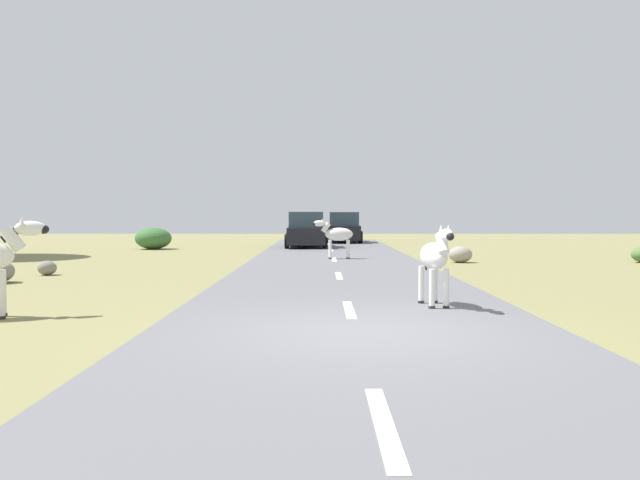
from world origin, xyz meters
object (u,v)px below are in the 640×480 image
at_px(car_0, 308,231).
at_px(bush_0, 156,238).
at_px(car_1, 347,228).
at_px(zebra_0, 438,257).
at_px(rock_1, 0,271).
at_px(zebra_1, 339,235).
at_px(rock_2, 463,254).
at_px(rock_0, 50,268).

height_order(car_0, bush_0, car_0).
bearing_deg(car_1, zebra_0, -87.23).
bearing_deg(car_1, rock_1, -112.42).
bearing_deg(zebra_1, bush_0, 47.04).
height_order(car_0, rock_2, car_0).
bearing_deg(car_0, rock_2, -60.70).
height_order(rock_0, rock_2, rock_2).
bearing_deg(bush_0, car_0, 7.75).
xyz_separation_m(bush_0, rock_0, (0.42, -12.94, -0.32)).
bearing_deg(car_1, zebra_1, -92.02).
distance_m(zebra_0, car_0, 20.42).
bearing_deg(car_0, zebra_1, -82.35).
bearing_deg(bush_0, zebra_1, -39.73).
distance_m(zebra_0, zebra_1, 12.18).
bearing_deg(car_0, car_1, 66.99).
bearing_deg(zebra_1, zebra_0, -176.45).
distance_m(car_0, rock_2, 10.93).
xyz_separation_m(zebra_0, rock_2, (2.84, 10.86, -0.64)).
height_order(bush_0, rock_2, bush_0).
distance_m(zebra_0, car_1, 25.56).
distance_m(zebra_0, bush_0, 21.71).
bearing_deg(car_0, bush_0, -173.79).
height_order(car_1, bush_0, car_1).
bearing_deg(rock_1, car_1, 66.30).
relative_size(car_0, bush_0, 2.53).
height_order(zebra_1, bush_0, zebra_1).
bearing_deg(zebra_0, car_1, -95.72).
relative_size(rock_1, rock_2, 1.04).
relative_size(zebra_1, car_1, 0.36).
relative_size(car_1, rock_1, 5.20).
xyz_separation_m(car_0, bush_0, (-7.28, -0.99, -0.33)).
bearing_deg(rock_1, car_0, 65.57).
bearing_deg(bush_0, car_1, 33.94).
bearing_deg(car_0, zebra_0, -83.78).
distance_m(car_0, bush_0, 7.36).
bearing_deg(zebra_1, car_0, 5.96).
relative_size(zebra_1, rock_1, 1.86).
relative_size(zebra_0, rock_2, 1.92).
distance_m(car_0, rock_0, 15.55).
distance_m(zebra_1, car_1, 13.48).
bearing_deg(rock_0, car_1, 65.06).
distance_m(zebra_1, bush_0, 11.19).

